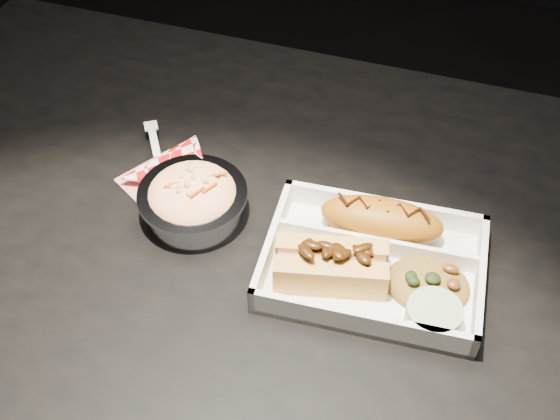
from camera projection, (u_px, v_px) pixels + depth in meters
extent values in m
cube|color=black|center=(260.00, 247.00, 0.87)|extent=(1.20, 0.80, 0.03)
cylinder|color=black|center=(73.00, 177.00, 1.49)|extent=(0.05, 0.05, 0.72)
cube|color=white|center=(372.00, 271.00, 0.82)|extent=(0.26, 0.20, 0.01)
cube|color=white|center=(384.00, 210.00, 0.87)|extent=(0.25, 0.02, 0.04)
cube|color=white|center=(360.00, 324.00, 0.75)|extent=(0.25, 0.02, 0.04)
cube|color=white|center=(272.00, 243.00, 0.83)|extent=(0.02, 0.18, 0.04)
cube|color=white|center=(479.00, 284.00, 0.79)|extent=(0.02, 0.18, 0.04)
cube|color=white|center=(376.00, 248.00, 0.83)|extent=(0.23, 0.02, 0.03)
ellipsoid|color=#9F5B0F|center=(381.00, 219.00, 0.84)|extent=(0.15, 0.07, 0.05)
cube|color=gold|center=(330.00, 279.00, 0.78)|extent=(0.13, 0.05, 0.04)
cube|color=gold|center=(331.00, 255.00, 0.81)|extent=(0.13, 0.05, 0.04)
cylinder|color=brown|center=(331.00, 262.00, 0.79)|extent=(0.12, 0.05, 0.03)
ellipsoid|color=olive|center=(429.00, 278.00, 0.79)|extent=(0.10, 0.09, 0.03)
cylinder|color=#A4BA8C|center=(433.00, 316.00, 0.76)|extent=(0.06, 0.06, 0.03)
cylinder|color=silver|center=(194.00, 205.00, 0.87)|extent=(0.12, 0.12, 0.04)
cylinder|color=silver|center=(192.00, 194.00, 0.86)|extent=(0.14, 0.14, 0.01)
ellipsoid|color=#F8E7AF|center=(192.00, 194.00, 0.86)|extent=(0.11, 0.11, 0.04)
cube|color=red|center=(166.00, 187.00, 0.92)|extent=(0.14, 0.13, 0.00)
cone|color=red|center=(160.00, 171.00, 0.91)|extent=(0.15, 0.14, 0.10)
cube|color=white|center=(154.00, 142.00, 0.95)|extent=(0.04, 0.06, 0.00)
cube|color=white|center=(151.00, 126.00, 0.97)|extent=(0.02, 0.02, 0.00)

